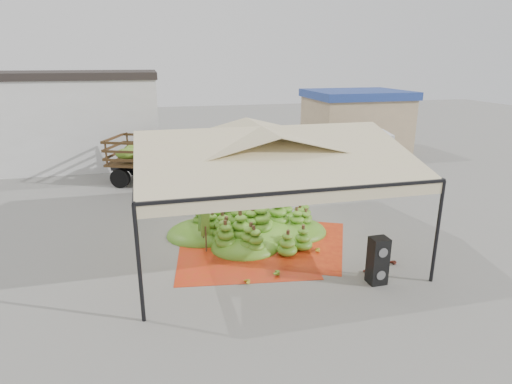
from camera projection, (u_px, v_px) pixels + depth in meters
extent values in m
plane|color=slate|center=(261.00, 240.00, 15.05)|extent=(90.00, 90.00, 0.00)
cylinder|color=black|center=(139.00, 265.00, 9.97)|extent=(0.10, 0.10, 3.00)
cylinder|color=black|center=(437.00, 233.00, 11.83)|extent=(0.10, 0.10, 3.00)
cylinder|color=black|center=(141.00, 177.00, 17.38)|extent=(0.10, 0.10, 3.00)
cylinder|color=black|center=(324.00, 166.00, 19.24)|extent=(0.10, 0.10, 3.00)
pyramid|color=#CCB790|center=(261.00, 142.00, 14.01)|extent=(8.00, 8.00, 1.00)
cube|color=black|center=(261.00, 157.00, 14.16)|extent=(8.00, 8.00, 0.08)
cube|color=#CCB790|center=(261.00, 162.00, 14.21)|extent=(8.00, 8.00, 0.36)
cube|color=silver|center=(35.00, 123.00, 24.94)|extent=(14.00, 6.00, 5.00)
cube|color=black|center=(27.00, 75.00, 24.13)|extent=(14.30, 6.30, 0.40)
cube|color=tan|center=(355.00, 125.00, 28.87)|extent=(6.00, 5.00, 3.60)
cube|color=navy|center=(357.00, 94.00, 28.26)|extent=(6.30, 5.30, 0.50)
cube|color=red|center=(244.00, 253.00, 14.06)|extent=(4.82, 4.64, 0.01)
cube|color=#D94614|center=(283.00, 242.00, 14.90)|extent=(5.54, 5.63, 0.01)
ellipsoid|color=#397819|center=(251.00, 217.00, 15.37)|extent=(6.96, 6.16, 1.29)
ellipsoid|color=gold|center=(315.00, 249.00, 14.11)|extent=(0.52, 0.48, 0.19)
ellipsoid|color=gold|center=(245.00, 281.00, 12.09)|extent=(0.40, 0.32, 0.18)
ellipsoid|color=#531813|center=(392.00, 262.00, 13.22)|extent=(0.40, 0.34, 0.17)
ellipsoid|color=#521E12|center=(365.00, 271.00, 12.63)|extent=(0.50, 0.42, 0.20)
ellipsoid|color=#4E7F1A|center=(274.00, 272.00, 12.60)|extent=(0.58, 0.54, 0.21)
ellipsoid|color=#4D821B|center=(301.00, 177.00, 13.19)|extent=(0.24, 0.24, 0.20)
ellipsoid|color=#4D821B|center=(346.00, 174.00, 13.54)|extent=(0.24, 0.24, 0.20)
cube|color=black|center=(377.00, 272.00, 12.09)|extent=(0.51, 0.45, 0.69)
cube|color=black|center=(379.00, 249.00, 11.88)|extent=(0.51, 0.45, 0.69)
imported|color=gray|center=(239.00, 188.00, 18.40)|extent=(0.66, 0.52, 1.59)
cube|color=#4E371A|center=(164.00, 162.00, 21.58)|extent=(5.77, 4.24, 0.13)
cube|color=silver|center=(231.00, 163.00, 21.06)|extent=(2.63, 2.85, 2.41)
cylinder|color=black|center=(120.00, 178.00, 21.04)|extent=(0.99, 0.65, 0.94)
cylinder|color=black|center=(138.00, 168.00, 23.02)|extent=(0.99, 0.65, 0.94)
cylinder|color=black|center=(186.00, 181.00, 20.57)|extent=(0.99, 0.65, 0.94)
cylinder|color=black|center=(198.00, 170.00, 22.55)|extent=(0.99, 0.65, 0.94)
cylinder|color=black|center=(222.00, 182.00, 20.32)|extent=(0.99, 0.65, 0.94)
cylinder|color=black|center=(231.00, 171.00, 22.30)|extent=(0.99, 0.65, 0.94)
ellipsoid|color=#447518|center=(163.00, 152.00, 21.42)|extent=(4.60, 3.35, 0.73)
cube|color=gold|center=(172.00, 144.00, 21.22)|extent=(2.74, 2.73, 0.26)
cube|color=#52361B|center=(306.00, 156.00, 23.10)|extent=(5.58, 3.58, 0.12)
cube|color=white|center=(369.00, 154.00, 23.05)|extent=(2.36, 2.66, 2.37)
cylinder|color=black|center=(272.00, 172.00, 22.31)|extent=(0.98, 0.53, 0.93)
cylinder|color=black|center=(271.00, 162.00, 24.28)|extent=(0.98, 0.53, 0.93)
cylinder|color=black|center=(336.00, 172.00, 22.29)|extent=(0.98, 0.53, 0.93)
cylinder|color=black|center=(329.00, 163.00, 24.26)|extent=(0.98, 0.53, 0.93)
cylinder|color=black|center=(369.00, 172.00, 22.28)|extent=(0.98, 0.53, 0.93)
cylinder|color=black|center=(360.00, 163.00, 24.25)|extent=(0.98, 0.53, 0.93)
ellipsoid|color=#3F831B|center=(307.00, 146.00, 22.95)|extent=(4.46, 2.82, 0.72)
cube|color=gold|center=(317.00, 139.00, 22.82)|extent=(2.51, 2.50, 0.26)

